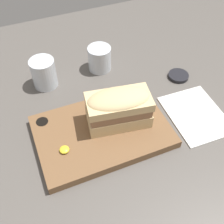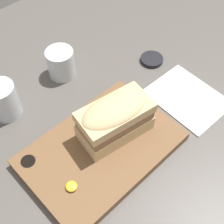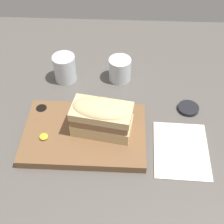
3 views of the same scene
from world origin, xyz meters
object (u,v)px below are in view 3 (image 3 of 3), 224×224
at_px(sandwich, 102,116).
at_px(wine_glass, 120,70).
at_px(serving_board, 84,134).
at_px(condiment_dish, 188,108).
at_px(napkin, 181,150).
at_px(water_glass, 65,70).

relative_size(sandwich, wine_glass, 2.18).
height_order(serving_board, sandwich, sandwich).
distance_m(sandwich, condiment_dish, 0.29).
height_order(wine_glass, napkin, wine_glass).
bearing_deg(napkin, serving_board, 172.26).
xyz_separation_m(water_glass, condiment_dish, (0.40, -0.13, -0.03)).
relative_size(serving_board, water_glass, 3.75).
relative_size(serving_board, condiment_dish, 5.31).
relative_size(sandwich, water_glass, 1.89).
distance_m(serving_board, water_glass, 0.27).
bearing_deg(serving_board, water_glass, 110.02).
height_order(water_glass, wine_glass, water_glass).
distance_m(serving_board, condiment_dish, 0.33).
bearing_deg(serving_board, napkin, -7.74).
bearing_deg(wine_glass, condiment_dish, -32.37).
distance_m(water_glass, wine_glass, 0.18).
xyz_separation_m(serving_board, water_glass, (-0.09, 0.25, 0.03)).
relative_size(sandwich, condiment_dish, 2.68).
height_order(serving_board, wine_glass, wine_glass).
height_order(serving_board, napkin, serving_board).
xyz_separation_m(water_glass, napkin, (0.36, -0.29, -0.04)).
relative_size(serving_board, wine_glass, 4.33).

